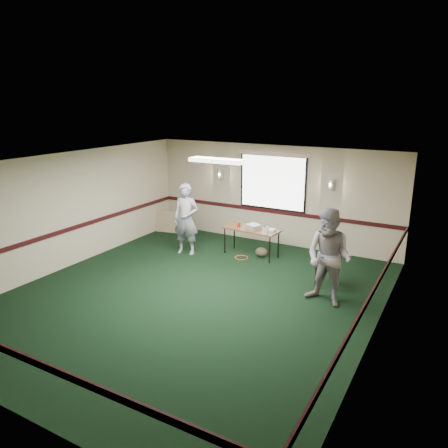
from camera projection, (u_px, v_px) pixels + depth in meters
The scene contains 13 objects.
ground at pixel (193, 296), 8.88m from camera, with size 8.00×8.00×0.00m, color black.
room_shell at pixel (241, 200), 10.23m from camera, with size 8.00×8.02×8.00m.
folding_table at pixel (251, 231), 11.02m from camera, with size 1.47×0.69×0.71m.
projector at pixel (253, 227), 10.97m from camera, with size 0.33×0.28×0.11m, color gray.
game_console at pixel (272, 230), 10.82m from camera, with size 0.18×0.15×0.05m, color silver.
red_cup at pixel (239, 225), 11.14m from camera, with size 0.07×0.07×0.11m, color red.
water_bottle at pixel (267, 230), 10.54m from camera, with size 0.06×0.06×0.19m, color #82A4D4.
duffel_bag at pixel (262, 252), 11.08m from camera, with size 0.33×0.25×0.23m, color #4C442B.
cable_coil at pixel (241, 257), 11.01m from camera, with size 0.34×0.34×0.02m, color red.
folded_table at pixel (171, 222), 13.06m from camera, with size 1.23×0.05×0.63m, color tan.
conference_chair at pixel (329, 259), 9.28m from camera, with size 0.56×0.58×1.01m.
person_left at pixel (186, 219), 11.10m from camera, with size 0.67×0.44×1.83m, color #3B4782.
person_right at pixel (329, 258), 8.31m from camera, with size 0.93×0.72×1.90m, color slate.
Camera 1 is at (4.54, -6.78, 3.85)m, focal length 35.00 mm.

